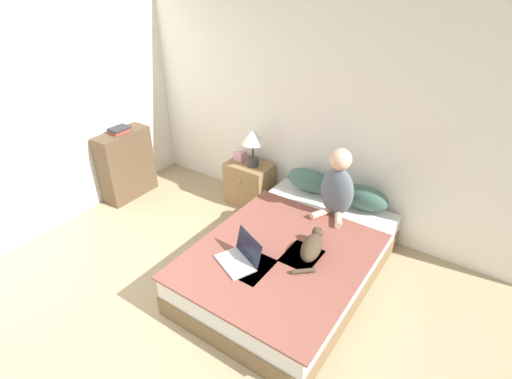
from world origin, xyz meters
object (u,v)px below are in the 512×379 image
cat_tabby (312,246)px  table_lamp (253,139)px  bookshelf (126,165)px  book_stack_top (120,130)px  bed (291,260)px  nightstand (249,183)px  laptop_open (240,257)px  tissue_box (240,155)px  person_sitting (337,186)px  pillow_far (364,198)px  pillow_near (309,180)px

cat_tabby → table_lamp: bearing=41.8°
bookshelf → book_stack_top: bearing=-68.1°
bed → nightstand: nightstand is taller
bed → table_lamp: (-1.04, 0.87, 0.67)m
laptop_open → cat_tabby: bearing=67.9°
table_lamp → tissue_box: size_ratio=3.34×
person_sitting → laptop_open: person_sitting is taller
bed → pillow_far: pillow_far is taller
pillow_near → table_lamp: (-0.73, -0.05, 0.33)m
cat_tabby → table_lamp: size_ratio=1.21×
laptop_open → table_lamp: bearing=144.8°
person_sitting → tissue_box: person_sitting is taller
bookshelf → bed: bearing=-3.7°
bed → laptop_open: laptop_open is taller
cat_tabby → bookshelf: bearing=73.4°
bookshelf → table_lamp: bearing=26.3°
book_stack_top → nightstand: bearing=27.7°
pillow_near → bookshelf: bearing=-160.5°
person_sitting → tissue_box: (-1.38, 0.25, -0.14)m
pillow_far → person_sitting: 0.38m
pillow_far → table_lamp: 1.40m
pillow_near → tissue_box: 0.95m
person_sitting → nightstand: bearing=170.1°
pillow_near → person_sitting: size_ratio=0.72×
pillow_far → laptop_open: bearing=-111.5°
bed → pillow_near: (-0.32, 0.93, 0.34)m
bed → cat_tabby: (0.22, -0.04, 0.30)m
nightstand → book_stack_top: bearing=-152.3°
pillow_far → table_lamp: (-1.36, -0.05, 0.33)m
pillow_far → tissue_box: bearing=-179.5°
bed → table_lamp: size_ratio=4.54×
bed → nightstand: (-1.11, 0.88, 0.07)m
person_sitting → bed: bearing=-100.1°
cat_tabby → bookshelf: 2.72m
bed → book_stack_top: size_ratio=9.08×
cat_tabby → bookshelf: bookshelf is taller
bed → tissue_box: (-1.26, 0.91, 0.39)m
cat_tabby → tissue_box: (-1.49, 0.95, 0.10)m
table_lamp → book_stack_top: 1.61m
cat_tabby → tissue_box: tissue_box is taller
pillow_near → laptop_open: 1.41m
person_sitting → nightstand: person_sitting is taller
tissue_box → bookshelf: (-1.22, -0.75, -0.16)m
laptop_open → book_stack_top: bearing=-171.8°
pillow_far → table_lamp: size_ratio=1.12×
laptop_open → table_lamp: 1.63m
laptop_open → pillow_far: bearing=92.6°
pillow_near → tissue_box: bearing=-179.1°
tissue_box → pillow_far: bearing=0.5°
pillow_near → tissue_box: tissue_box is taller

